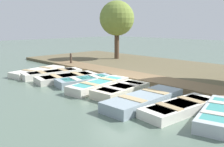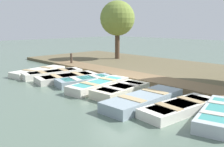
{
  "view_description": "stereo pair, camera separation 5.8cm",
  "coord_description": "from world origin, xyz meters",
  "px_view_note": "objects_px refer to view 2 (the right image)",
  "views": [
    {
      "loc": [
        8.61,
        8.33,
        2.92
      ],
      "look_at": [
        0.46,
        0.02,
        0.65
      ],
      "focal_mm": 40.0,
      "sensor_mm": 36.0,
      "label": 1
    },
    {
      "loc": [
        8.57,
        8.37,
        2.92
      ],
      "look_at": [
        0.46,
        0.02,
        0.65
      ],
      "focal_mm": 40.0,
      "sensor_mm": 36.0,
      "label": 2
    }
  ],
  "objects_px": {
    "rowboat_0": "(38,71)",
    "rowboat_3": "(85,81)",
    "rowboat_8": "(220,114)",
    "rowboat_1": "(53,74)",
    "park_tree_far_left": "(117,19)",
    "rowboat_2": "(67,78)",
    "mooring_post_near": "(71,60)",
    "rowboat_7": "(180,107)",
    "rowboat_6": "(144,100)",
    "rowboat_5": "(121,90)",
    "rowboat_4": "(99,85)"
  },
  "relations": [
    {
      "from": "rowboat_0",
      "to": "rowboat_3",
      "type": "relative_size",
      "value": 1.16
    },
    {
      "from": "rowboat_0",
      "to": "rowboat_8",
      "type": "bearing_deg",
      "value": 81.53
    },
    {
      "from": "rowboat_1",
      "to": "park_tree_far_left",
      "type": "relative_size",
      "value": 0.71
    },
    {
      "from": "rowboat_0",
      "to": "rowboat_2",
      "type": "height_order",
      "value": "rowboat_0"
    },
    {
      "from": "rowboat_3",
      "to": "mooring_post_near",
      "type": "height_order",
      "value": "mooring_post_near"
    },
    {
      "from": "rowboat_8",
      "to": "park_tree_far_left",
      "type": "bearing_deg",
      "value": -135.52
    },
    {
      "from": "rowboat_0",
      "to": "park_tree_far_left",
      "type": "height_order",
      "value": "park_tree_far_left"
    },
    {
      "from": "rowboat_1",
      "to": "rowboat_3",
      "type": "bearing_deg",
      "value": 104.15
    },
    {
      "from": "rowboat_3",
      "to": "rowboat_0",
      "type": "bearing_deg",
      "value": -71.22
    },
    {
      "from": "rowboat_7",
      "to": "mooring_post_near",
      "type": "height_order",
      "value": "mooring_post_near"
    },
    {
      "from": "rowboat_0",
      "to": "mooring_post_near",
      "type": "height_order",
      "value": "mooring_post_near"
    },
    {
      "from": "rowboat_6",
      "to": "rowboat_1",
      "type": "bearing_deg",
      "value": -93.3
    },
    {
      "from": "rowboat_5",
      "to": "rowboat_7",
      "type": "relative_size",
      "value": 0.86
    },
    {
      "from": "rowboat_1",
      "to": "rowboat_6",
      "type": "distance_m",
      "value": 6.85
    },
    {
      "from": "park_tree_far_left",
      "to": "rowboat_0",
      "type": "bearing_deg",
      "value": 4.89
    },
    {
      "from": "park_tree_far_left",
      "to": "rowboat_7",
      "type": "bearing_deg",
      "value": 54.49
    },
    {
      "from": "rowboat_4",
      "to": "mooring_post_near",
      "type": "xyz_separation_m",
      "value": [
        -2.74,
        -6.06,
        0.3
      ]
    },
    {
      "from": "rowboat_0",
      "to": "park_tree_far_left",
      "type": "bearing_deg",
      "value": 174.15
    },
    {
      "from": "rowboat_1",
      "to": "rowboat_6",
      "type": "bearing_deg",
      "value": 97.63
    },
    {
      "from": "mooring_post_near",
      "to": "rowboat_2",
      "type": "bearing_deg",
      "value": 51.86
    },
    {
      "from": "park_tree_far_left",
      "to": "rowboat_5",
      "type": "bearing_deg",
      "value": 45.56
    },
    {
      "from": "rowboat_3",
      "to": "rowboat_5",
      "type": "distance_m",
      "value": 2.54
    },
    {
      "from": "mooring_post_near",
      "to": "park_tree_far_left",
      "type": "bearing_deg",
      "value": 177.76
    },
    {
      "from": "rowboat_0",
      "to": "mooring_post_near",
      "type": "bearing_deg",
      "value": -175.59
    },
    {
      "from": "rowboat_8",
      "to": "mooring_post_near",
      "type": "xyz_separation_m",
      "value": [
        -2.56,
        -11.55,
        0.3
      ]
    },
    {
      "from": "rowboat_2",
      "to": "rowboat_8",
      "type": "distance_m",
      "value": 8.04
    },
    {
      "from": "rowboat_8",
      "to": "rowboat_7",
      "type": "bearing_deg",
      "value": -93.1
    },
    {
      "from": "rowboat_3",
      "to": "park_tree_far_left",
      "type": "distance_m",
      "value": 9.02
    },
    {
      "from": "rowboat_0",
      "to": "rowboat_5",
      "type": "relative_size",
      "value": 1.26
    },
    {
      "from": "rowboat_5",
      "to": "rowboat_8",
      "type": "bearing_deg",
      "value": 86.54
    },
    {
      "from": "rowboat_5",
      "to": "rowboat_7",
      "type": "distance_m",
      "value": 2.92
    },
    {
      "from": "rowboat_0",
      "to": "rowboat_4",
      "type": "relative_size",
      "value": 1.05
    },
    {
      "from": "rowboat_5",
      "to": "rowboat_6",
      "type": "height_order",
      "value": "rowboat_6"
    },
    {
      "from": "rowboat_6",
      "to": "rowboat_8",
      "type": "height_order",
      "value": "same"
    },
    {
      "from": "rowboat_1",
      "to": "rowboat_3",
      "type": "height_order",
      "value": "rowboat_1"
    },
    {
      "from": "rowboat_3",
      "to": "rowboat_8",
      "type": "xyz_separation_m",
      "value": [
        -0.02,
        6.71,
        0.02
      ]
    },
    {
      "from": "rowboat_5",
      "to": "mooring_post_near",
      "type": "relative_size",
      "value": 2.81
    },
    {
      "from": "rowboat_5",
      "to": "rowboat_6",
      "type": "relative_size",
      "value": 0.77
    },
    {
      "from": "rowboat_3",
      "to": "rowboat_7",
      "type": "height_order",
      "value": "rowboat_3"
    },
    {
      "from": "rowboat_0",
      "to": "rowboat_6",
      "type": "distance_m",
      "value": 8.15
    },
    {
      "from": "rowboat_8",
      "to": "park_tree_far_left",
      "type": "xyz_separation_m",
      "value": [
        -6.99,
        -11.38,
        3.21
      ]
    },
    {
      "from": "rowboat_8",
      "to": "park_tree_far_left",
      "type": "height_order",
      "value": "park_tree_far_left"
    },
    {
      "from": "rowboat_4",
      "to": "rowboat_5",
      "type": "relative_size",
      "value": 1.2
    },
    {
      "from": "rowboat_7",
      "to": "mooring_post_near",
      "type": "xyz_separation_m",
      "value": [
        -2.8,
        -10.3,
        0.33
      ]
    },
    {
      "from": "rowboat_5",
      "to": "rowboat_6",
      "type": "bearing_deg",
      "value": 70.85
    },
    {
      "from": "rowboat_4",
      "to": "park_tree_far_left",
      "type": "height_order",
      "value": "park_tree_far_left"
    },
    {
      "from": "rowboat_2",
      "to": "rowboat_7",
      "type": "distance_m",
      "value": 6.79
    },
    {
      "from": "rowboat_2",
      "to": "rowboat_7",
      "type": "bearing_deg",
      "value": 100.64
    },
    {
      "from": "rowboat_0",
      "to": "rowboat_7",
      "type": "distance_m",
      "value": 9.5
    },
    {
      "from": "rowboat_3",
      "to": "rowboat_8",
      "type": "bearing_deg",
      "value": 103.29
    }
  ]
}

